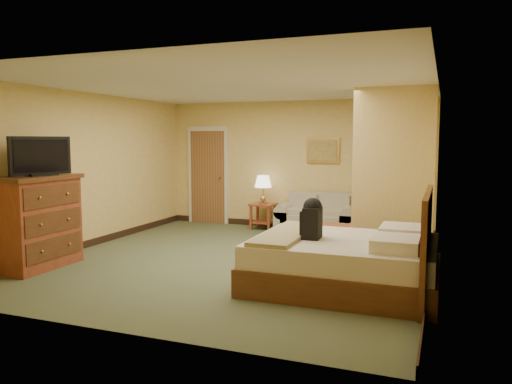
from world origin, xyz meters
The scene contains 17 objects.
floor centered at (0.00, 0.00, 0.00)m, with size 6.00×6.00×0.00m, color #4A5235.
ceiling centered at (0.00, 0.00, 2.60)m, with size 6.00×6.00×0.00m, color white.
back_wall centered at (0.00, 3.00, 1.30)m, with size 5.50×0.02×2.60m, color #D8B35C.
left_wall centered at (-2.75, 0.00, 1.30)m, with size 0.02×6.00×2.60m, color #D8B35C.
right_wall centered at (2.75, 0.00, 1.30)m, with size 0.02×6.00×2.60m, color #D8B35C.
partition centered at (2.15, 0.93, 1.30)m, with size 1.20×0.15×2.60m, color #D8B35C.
door centered at (-1.95, 2.96, 1.03)m, with size 0.94×0.16×2.10m.
baseboard centered at (0.00, 2.99, 0.06)m, with size 5.50×0.02×0.12m, color black.
loveseat centered at (0.59, 2.57, 0.26)m, with size 1.55×0.72×0.79m.
side_table centered at (-0.56, 2.65, 0.35)m, with size 0.48×0.48×0.53m.
table_lamp centered at (-0.56, 2.65, 0.96)m, with size 0.34×0.34×0.57m.
coffee_table centered at (1.23, 0.90, 0.33)m, with size 0.78×0.78×0.46m.
wall_picture centered at (0.59, 2.97, 1.60)m, with size 0.67×0.04×0.52m.
dresser centered at (-2.48, -1.39, 0.66)m, with size 0.65×1.23×1.32m.
tv centered at (-2.38, -1.39, 1.57)m, with size 0.32×0.87×0.55m.
bed centered at (1.81, -0.80, 0.33)m, with size 2.23×1.89×1.22m.
backpack centered at (1.38, -0.88, 0.87)m, with size 0.23×0.30×0.51m.
Camera 1 is at (2.88, -6.79, 1.82)m, focal length 35.00 mm.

